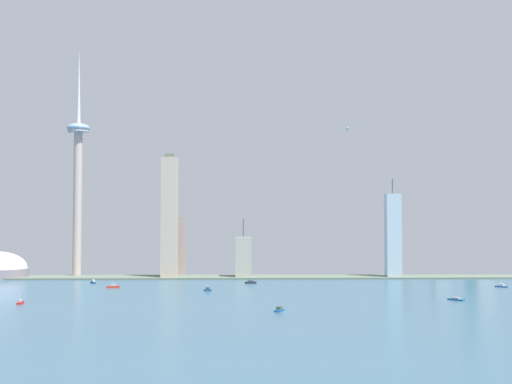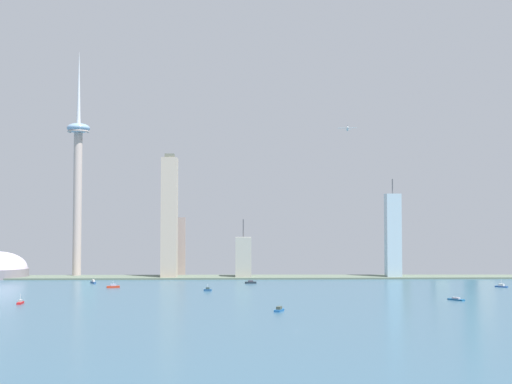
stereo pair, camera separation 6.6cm
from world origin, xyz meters
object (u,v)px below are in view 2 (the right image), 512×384
(skyscraper_4, at_px, (485,242))
(boat_2, at_px, (456,299))
(boat_1, at_px, (501,286))
(boat_4, at_px, (208,290))
(boat_0, at_px, (113,286))
(boat_3, at_px, (20,302))
(skyscraper_5, at_px, (169,217))
(skyscraper_8, at_px, (89,257))
(skyscraper_1, at_px, (472,220))
(boat_5, at_px, (93,282))
(boat_6, at_px, (251,282))
(boat_7, at_px, (279,310))
(skyscraper_6, at_px, (243,258))
(skyscraper_7, at_px, (440,253))
(observation_tower, at_px, (78,168))
(airplane, at_px, (347,129))
(skyscraper_0, at_px, (393,236))
(skyscraper_2, at_px, (181,247))
(skyscraper_3, at_px, (400,247))

(skyscraper_4, bearing_deg, boat_2, -114.03)
(boat_1, bearing_deg, boat_4, 49.40)
(boat_0, bearing_deg, boat_3, -123.80)
(skyscraper_5, xyz_separation_m, skyscraper_8, (-128.67, 79.76, -59.53))
(skyscraper_1, distance_m, boat_2, 428.39)
(boat_5, height_order, boat_6, boat_5)
(boat_3, xyz_separation_m, boat_5, (22.20, 223.68, 0.37))
(boat_4, distance_m, boat_7, 194.90)
(skyscraper_6, distance_m, skyscraper_7, 317.10)
(observation_tower, distance_m, skyscraper_8, 139.00)
(skyscraper_1, distance_m, airplane, 280.28)
(skyscraper_0, xyz_separation_m, skyscraper_1, (151.55, 111.05, 23.39))
(boat_0, bearing_deg, boat_5, 106.80)
(skyscraper_2, xyz_separation_m, boat_7, (117.81, -406.94, -41.26))
(skyscraper_7, bearing_deg, skyscraper_0, -135.17)
(skyscraper_8, relative_size, boat_2, 3.36)
(boat_1, height_order, boat_7, boat_1)
(skyscraper_7, height_order, airplane, airplane)
(airplane, bearing_deg, skyscraper_8, -95.99)
(observation_tower, distance_m, boat_5, 196.08)
(skyscraper_1, xyz_separation_m, skyscraper_5, (-465.63, -107.99, 2.72))
(skyscraper_4, height_order, skyscraper_6, skyscraper_4)
(skyscraper_1, height_order, boat_2, skyscraper_1)
(boat_6, relative_size, boat_7, 0.93)
(skyscraper_3, bearing_deg, boat_7, -115.32)
(skyscraper_6, relative_size, boat_2, 4.91)
(skyscraper_5, xyz_separation_m, boat_4, (61.70, -183.19, -83.73))
(skyscraper_1, relative_size, skyscraper_7, 2.36)
(skyscraper_6, relative_size, boat_0, 5.17)
(skyscraper_0, relative_size, boat_4, 15.17)
(skyscraper_3, xyz_separation_m, skyscraper_5, (-344.06, -84.51, 44.03))
(skyscraper_4, height_order, boat_3, skyscraper_4)
(boat_4, bearing_deg, skyscraper_4, 49.60)
(observation_tower, bearing_deg, boat_1, -17.78)
(skyscraper_6, height_order, skyscraper_8, skyscraper_6)
(skyscraper_2, height_order, boat_4, skyscraper_2)
(skyscraper_2, xyz_separation_m, boat_2, (299.11, -325.46, -41.70))
(skyscraper_0, distance_m, airplane, 163.99)
(skyscraper_5, bearing_deg, boat_0, -110.63)
(skyscraper_4, relative_size, boat_1, 7.37)
(boat_2, bearing_deg, skyscraper_7, -51.92)
(skyscraper_1, xyz_separation_m, boat_1, (-53.11, -251.63, -81.17))
(skyscraper_5, distance_m, boat_5, 145.28)
(skyscraper_0, height_order, boat_4, skyscraper_0)
(skyscraper_6, height_order, skyscraper_7, skyscraper_6)
(observation_tower, height_order, boat_7, observation_tower)
(skyscraper_6, xyz_separation_m, boat_6, (8.59, -85.41, -27.28))
(skyscraper_2, bearing_deg, skyscraper_6, -24.27)
(skyscraper_0, bearing_deg, airplane, -168.47)
(skyscraper_7, bearing_deg, skyscraper_8, -178.88)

